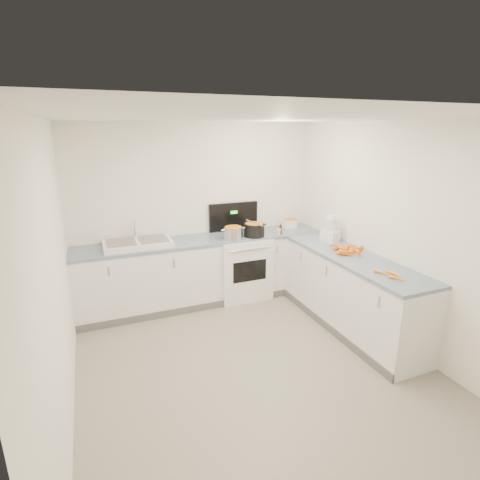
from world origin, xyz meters
name	(u,v)px	position (x,y,z in m)	size (l,w,h in m)	color
floor	(253,365)	(0.00, 0.00, 0.00)	(3.50, 4.00, 0.00)	gray
ceiling	(256,118)	(0.00, 0.00, 2.50)	(3.50, 4.00, 0.00)	white
wall_back	(197,213)	(0.00, 2.00, 1.25)	(3.50, 2.50, 0.00)	white
wall_front	(421,373)	(0.00, -2.00, 1.25)	(3.50, 2.50, 0.00)	white
wall_left	(54,280)	(-1.75, 0.00, 1.25)	(4.00, 2.50, 0.00)	white
wall_right	(394,235)	(1.75, 0.00, 1.25)	(4.00, 2.50, 0.00)	white
counter_back	(205,270)	(0.00, 1.70, 0.47)	(3.50, 0.62, 0.94)	white
counter_right	(350,292)	(1.45, 0.30, 0.47)	(0.62, 2.20, 0.94)	white
stove	(241,265)	(0.55, 1.69, 0.47)	(0.76, 0.65, 1.36)	white
sink	(138,243)	(-0.90, 1.70, 0.98)	(0.86, 0.52, 0.31)	white
steel_pot	(233,234)	(0.37, 1.52, 1.02)	(0.26, 0.26, 0.19)	silver
black_pot	(254,231)	(0.70, 1.55, 1.02)	(0.29, 0.29, 0.21)	black
wooden_spoon	(254,223)	(0.70, 1.55, 1.14)	(0.02, 0.02, 0.44)	#AD7A47
mixing_bowl	(290,223)	(1.43, 1.81, 1.00)	(0.26, 0.26, 0.12)	white
extract_bottle	(280,230)	(1.09, 1.49, 1.00)	(0.05, 0.05, 0.12)	#593319
spice_jar	(279,233)	(1.04, 1.45, 0.98)	(0.05, 0.05, 0.08)	#E5B266
food_processor	(330,230)	(1.55, 0.93, 1.09)	(0.24, 0.26, 0.36)	white
carrot_pile	(348,250)	(1.47, 0.43, 0.97)	(0.46, 0.43, 0.09)	orange
peeled_carrots	(393,275)	(1.40, -0.39, 0.96)	(0.19, 0.36, 0.04)	orange
peelings	(122,242)	(-1.10, 1.68, 1.02)	(0.23, 0.23, 0.01)	tan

